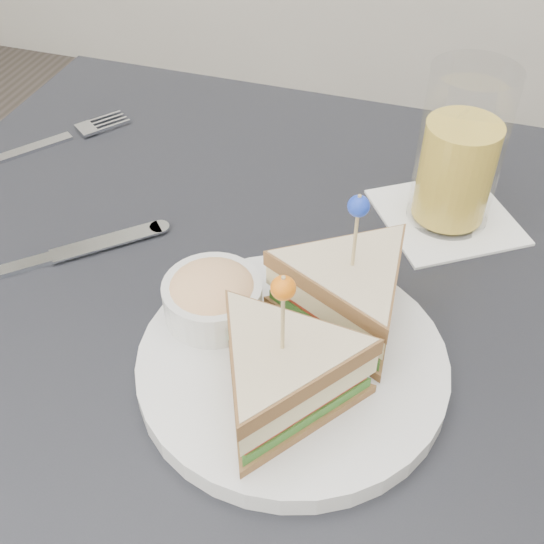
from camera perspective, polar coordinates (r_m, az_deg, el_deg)
The scene contains 5 objects.
table at distance 0.64m, azimuth -1.14°, elevation -8.70°, with size 0.80×0.80×0.75m.
plate_meal at distance 0.52m, azimuth 2.43°, elevation -5.29°, with size 0.32×0.32×0.14m.
cutlery_fork at distance 0.84m, azimuth -17.75°, elevation 10.45°, with size 0.14×0.17×0.01m.
cutlery_knife at distance 0.67m, azimuth -17.28°, elevation 1.37°, with size 0.15×0.14×0.01m.
drink_set at distance 0.67m, azimuth 15.35°, elevation 9.18°, with size 0.17×0.17×0.16m.
Camera 1 is at (0.13, -0.37, 1.17)m, focal length 45.00 mm.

